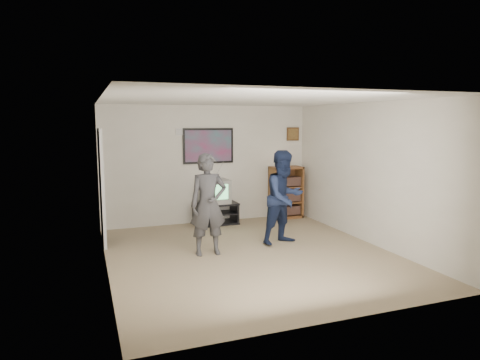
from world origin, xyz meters
TOP-DOWN VIEW (x-y plane):
  - room_shell at (0.00, 0.35)m, footprint 4.51×5.00m
  - media_stand at (0.07, 2.23)m, footprint 0.92×0.53m
  - crt_television at (0.04, 2.23)m, footprint 0.62×0.54m
  - bookshelf at (1.75, 2.28)m, footprint 0.71×0.40m
  - table_lamp at (1.61, 2.26)m, footprint 0.22×0.22m
  - person_tall at (-0.64, 0.29)m, footprint 0.62×0.42m
  - person_short at (0.80, 0.44)m, footprint 0.95×0.83m
  - controller_left at (-0.61, 0.53)m, footprint 0.08×0.12m
  - controller_right at (0.80, 0.65)m, footprint 0.06×0.13m
  - poster at (0.00, 2.48)m, footprint 1.10×0.03m
  - air_vent at (-0.55, 2.48)m, footprint 0.28×0.02m
  - small_picture at (2.00, 2.48)m, footprint 0.30×0.03m
  - doorway at (-2.23, 1.60)m, footprint 0.03×0.85m

SIDE VIEW (x-z plane):
  - media_stand at x=0.07m, z-range 0.00..0.46m
  - bookshelf at x=1.75m, z-range 0.00..1.16m
  - crt_television at x=0.04m, z-range 0.46..0.96m
  - person_tall at x=-0.64m, z-range 0.00..1.66m
  - person_short at x=0.80m, z-range 0.00..1.67m
  - doorway at x=-2.23m, z-range 0.00..2.00m
  - controller_right at x=0.80m, z-range 0.98..1.02m
  - controller_left at x=-0.61m, z-range 1.14..1.18m
  - room_shell at x=0.00m, z-range 0.00..2.50m
  - table_lamp at x=1.61m, z-range 1.16..1.51m
  - poster at x=0.00m, z-range 1.27..2.02m
  - small_picture at x=2.00m, z-range 1.73..2.03m
  - air_vent at x=-0.55m, z-range 1.88..2.02m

